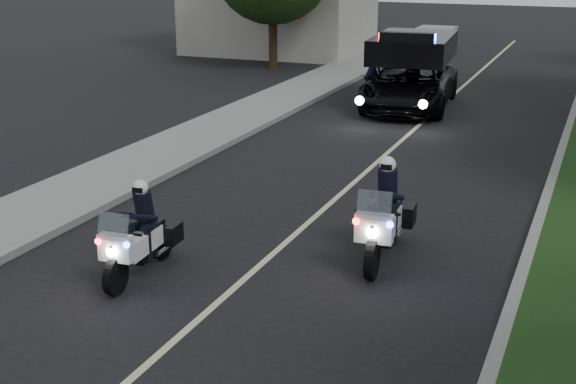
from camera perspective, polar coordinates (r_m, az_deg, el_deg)
name	(u,v)px	position (r m, az deg, el deg)	size (l,w,h in m)	color
ground	(217,303)	(11.92, -5.13, -8.00)	(120.00, 120.00, 0.00)	black
curb_right	(558,161)	(20.16, 18.96, 2.13)	(0.20, 60.00, 0.15)	gray
curb_left	(251,131)	(22.12, -2.69, 4.41)	(0.20, 60.00, 0.15)	gray
sidewalk_left	(216,128)	(22.60, -5.23, 4.65)	(2.00, 60.00, 0.16)	gray
lane_marking	(393,148)	(20.78, 7.63, 3.19)	(0.12, 50.00, 0.01)	#BFB78C
police_moto_left	(142,275)	(13.05, -10.52, -5.89)	(0.65, 1.85, 1.57)	silver
police_moto_right	(382,258)	(13.56, 6.84, -4.77)	(0.73, 2.07, 1.76)	silver
police_suv	(409,108)	(25.93, 8.73, 6.03)	(2.56, 5.54, 2.69)	black
bicycle	(371,100)	(27.00, 6.03, 6.60)	(0.62, 1.76, 0.92)	black
cyclist	(371,100)	(27.00, 6.03, 6.60)	(0.58, 0.39, 1.62)	black
tree_left_near	(273,69)	(33.73, -1.08, 8.91)	(5.07, 5.07, 8.45)	#1D3E14
tree_left_far	(317,43)	(42.31, 2.12, 10.70)	(4.97, 4.97, 8.28)	black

